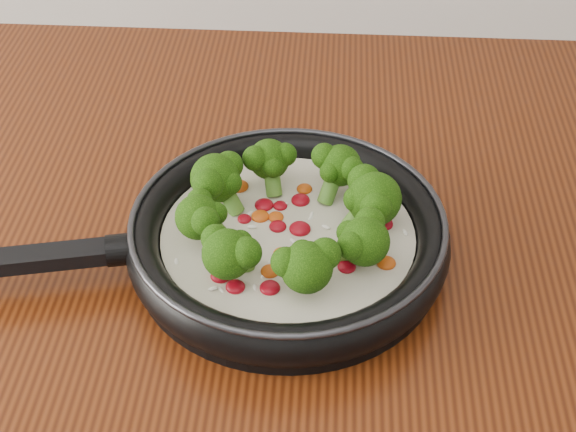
{
  "coord_description": "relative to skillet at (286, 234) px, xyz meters",
  "views": [
    {
      "loc": [
        0.14,
        0.49,
        1.43
      ],
      "look_at": [
        0.11,
        1.06,
        0.95
      ],
      "focal_mm": 53.26,
      "sensor_mm": 36.0,
      "label": 1
    }
  ],
  "objects": [
    {
      "name": "skillet",
      "position": [
        0.0,
        0.0,
        0.0
      ],
      "size": [
        0.47,
        0.34,
        0.08
      ],
      "color": "black",
      "rests_on": "counter"
    }
  ]
}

